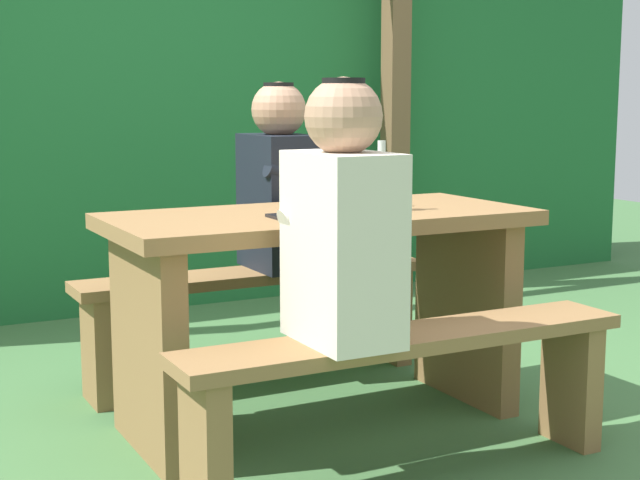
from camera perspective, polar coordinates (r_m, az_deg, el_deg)
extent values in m
plane|color=#43703F|center=(3.33, 0.00, -10.77)|extent=(12.00, 12.00, 0.00)
cube|color=#1F6530|center=(5.27, -11.59, 7.32)|extent=(6.40, 0.72, 2.00)
cube|color=brown|center=(5.31, 4.52, 7.62)|extent=(0.12, 0.12, 2.02)
cube|color=olive|center=(3.17, 0.00, 1.25)|extent=(1.40, 0.64, 0.05)
cube|color=olive|center=(3.02, -10.23, -6.31)|extent=(0.08, 0.54, 0.68)
cube|color=olive|center=(3.54, 8.66, -4.00)|extent=(0.08, 0.54, 0.68)
cube|color=olive|center=(2.76, 5.26, -5.91)|extent=(1.40, 0.24, 0.04)
cube|color=olive|center=(2.56, -6.86, -12.26)|extent=(0.07, 0.22, 0.40)
cube|color=olive|center=(3.18, 14.74, -8.24)|extent=(0.07, 0.22, 0.40)
cube|color=olive|center=(3.70, -3.90, -2.12)|extent=(1.40, 0.24, 0.04)
cube|color=olive|center=(3.55, -13.12, -6.40)|extent=(0.07, 0.22, 0.40)
cube|color=olive|center=(4.03, 4.27, -4.41)|extent=(0.07, 0.22, 0.40)
cube|color=silver|center=(2.59, 1.38, -0.49)|extent=(0.22, 0.34, 0.52)
sphere|color=tan|center=(2.56, 1.41, 7.37)|extent=(0.21, 0.21, 0.21)
cylinder|color=black|center=(2.56, 1.42, 9.37)|extent=(0.12, 0.12, 0.02)
cylinder|color=silver|center=(2.70, -0.05, 2.11)|extent=(0.25, 0.07, 0.15)
cube|color=black|center=(3.70, -2.44, 2.28)|extent=(0.22, 0.34, 0.52)
sphere|color=tan|center=(3.68, -2.48, 7.78)|extent=(0.21, 0.21, 0.21)
cylinder|color=black|center=(3.68, -2.49, 9.17)|extent=(0.12, 0.12, 0.02)
cylinder|color=black|center=(3.56, -1.50, 3.72)|extent=(0.25, 0.07, 0.15)
cylinder|color=silver|center=(3.15, 1.15, 2.50)|extent=(0.07, 0.07, 0.09)
cylinder|color=silver|center=(3.26, 1.88, 3.53)|extent=(0.06, 0.06, 0.18)
cylinder|color=silver|center=(3.25, 1.89, 5.81)|extent=(0.03, 0.03, 0.08)
cylinder|color=silver|center=(3.19, 3.67, 3.16)|extent=(0.06, 0.06, 0.16)
cylinder|color=silver|center=(3.18, 3.69, 5.25)|extent=(0.03, 0.03, 0.08)
cube|color=black|center=(2.99, -2.15, 1.38)|extent=(0.07, 0.14, 0.01)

